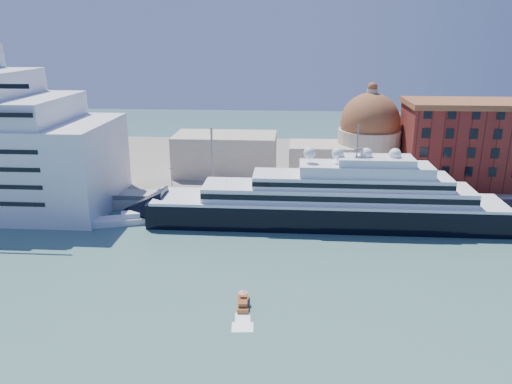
{
  "coord_description": "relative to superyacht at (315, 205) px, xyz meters",
  "views": [
    {
      "loc": [
        -0.51,
        -86.36,
        42.59
      ],
      "look_at": [
        -7.99,
        18.0,
        9.12
      ],
      "focal_mm": 35.0,
      "sensor_mm": 36.0,
      "label": 1
    }
  ],
  "objects": [
    {
      "name": "land",
      "position": [
        -5.33,
        52.0,
        -3.75
      ],
      "size": [
        260.0,
        72.0,
        2.0
      ],
      "primitive_type": "cube",
      "color": "slate",
      "rests_on": "ground"
    },
    {
      "name": "warehouse",
      "position": [
        46.67,
        29.0,
        9.04
      ],
      "size": [
        43.0,
        19.0,
        23.25
      ],
      "color": "maroon",
      "rests_on": "land"
    },
    {
      "name": "church",
      "position": [
        1.06,
        34.72,
        6.16
      ],
      "size": [
        66.0,
        18.0,
        25.5
      ],
      "color": "beige",
      "rests_on": "land"
    },
    {
      "name": "lamp_posts",
      "position": [
        -18.0,
        9.27,
        5.09
      ],
      "size": [
        120.8,
        2.4,
        18.0
      ],
      "color": "slate",
      "rests_on": "quay"
    },
    {
      "name": "water_taxi",
      "position": [
        -13.1,
        -37.75,
        -4.13
      ],
      "size": [
        2.26,
        5.58,
        2.59
      ],
      "rotation": [
        0.0,
        0.0,
        0.08
      ],
      "color": "brown",
      "rests_on": "ground"
    },
    {
      "name": "quay_fence",
      "position": [
        -5.33,
        6.5,
        -1.65
      ],
      "size": [
        180.0,
        0.1,
        1.2
      ],
      "primitive_type": "cube",
      "color": "slate",
      "rests_on": "quay"
    },
    {
      "name": "quay",
      "position": [
        -5.33,
        11.0,
        -3.5
      ],
      "size": [
        180.0,
        10.0,
        2.5
      ],
      "primitive_type": "cube",
      "color": "gray",
      "rests_on": "ground"
    },
    {
      "name": "superyacht",
      "position": [
        0.0,
        0.0,
        0.0
      ],
      "size": [
        92.15,
        12.77,
        27.54
      ],
      "color": "black",
      "rests_on": "ground"
    },
    {
      "name": "ground",
      "position": [
        -5.33,
        -23.0,
        -4.75
      ],
      "size": [
        400.0,
        400.0,
        0.0
      ],
      "primitive_type": "plane",
      "color": "#396362",
      "rests_on": "ground"
    },
    {
      "name": "service_barge",
      "position": [
        -44.67,
        -2.93,
        -3.93
      ],
      "size": [
        13.47,
        7.72,
        2.88
      ],
      "rotation": [
        0.0,
        0.0,
        0.29
      ],
      "color": "white",
      "rests_on": "ground"
    }
  ]
}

